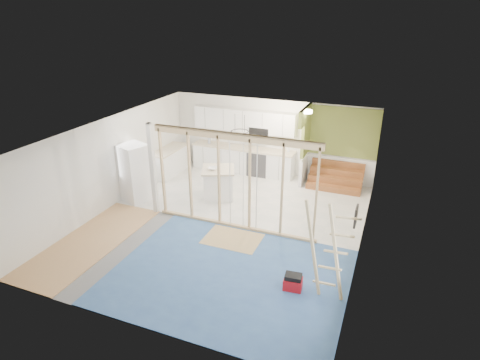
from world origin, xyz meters
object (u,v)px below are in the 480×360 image
at_px(toolbox, 293,282).
at_px(island, 218,183).
at_px(fridge, 135,173).
at_px(ladder, 327,251).

bearing_deg(toolbox, island, 127.71).
bearing_deg(island, toolbox, -69.86).
height_order(fridge, toolbox, fridge).
relative_size(toolbox, ladder, 0.20).
height_order(fridge, ladder, ladder).
xyz_separation_m(island, toolbox, (3.24, -3.45, -0.30)).
xyz_separation_m(fridge, ladder, (6.07, -2.31, 0.16)).
bearing_deg(island, fridge, -177.27).
distance_m(fridge, toolbox, 6.00).
distance_m(fridge, island, 2.49).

